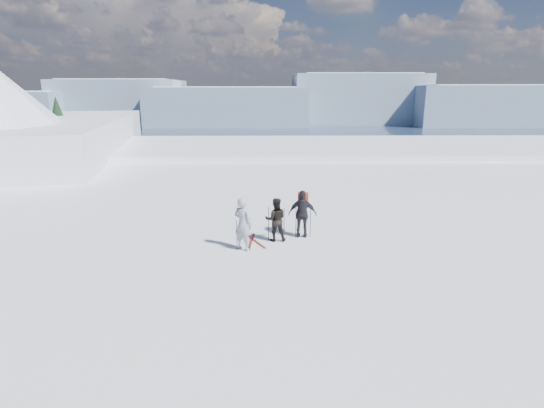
% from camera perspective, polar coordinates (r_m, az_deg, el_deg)
% --- Properties ---
extents(lake_basin, '(820.00, 820.00, 71.62)m').
position_cam_1_polar(lake_basin, '(42.98, 2.40, -1.27)').
color(lake_basin, white).
rests_on(lake_basin, ground).
extents(far_mountain_range, '(770.00, 110.00, 53.00)m').
position_cam_1_polar(far_mountain_range, '(467.23, 3.08, 13.48)').
color(far_mountain_range, slate).
rests_on(far_mountain_range, ground).
extents(near_ridge, '(31.37, 35.68, 25.62)m').
position_cam_1_polar(near_ridge, '(47.98, -31.11, 1.98)').
color(near_ridge, white).
rests_on(near_ridge, ground).
extents(skier_grey, '(0.85, 0.77, 1.94)m').
position_cam_1_polar(skier_grey, '(15.15, -3.95, -2.67)').
color(skier_grey, '#8F949C').
rests_on(skier_grey, ground).
extents(skier_dark, '(0.84, 0.66, 1.68)m').
position_cam_1_polar(skier_dark, '(16.05, 0.48, -2.10)').
color(skier_dark, black).
rests_on(skier_dark, ground).
extents(skier_pack, '(1.15, 0.60, 1.87)m').
position_cam_1_polar(skier_pack, '(16.45, 4.13, -1.36)').
color(skier_pack, black).
rests_on(skier_pack, ground).
extents(backpack, '(0.43, 0.28, 0.59)m').
position_cam_1_polar(backpack, '(16.39, 4.25, 3.02)').
color(backpack, red).
rests_on(backpack, skier_pack).
extents(ski_poles, '(2.80, 1.43, 1.36)m').
position_cam_1_polar(ski_poles, '(15.90, 0.50, -3.06)').
color(ski_poles, black).
rests_on(ski_poles, ground).
extents(skis_loose, '(0.83, 1.70, 0.03)m').
position_cam_1_polar(skis_loose, '(16.22, -2.53, -5.00)').
color(skis_loose, black).
rests_on(skis_loose, ground).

